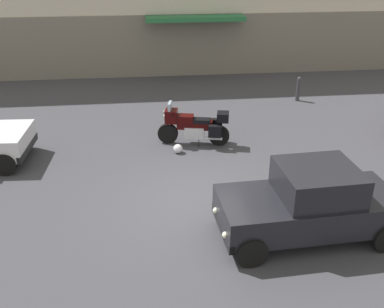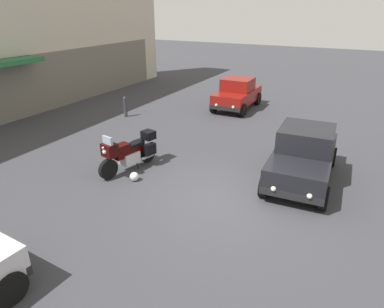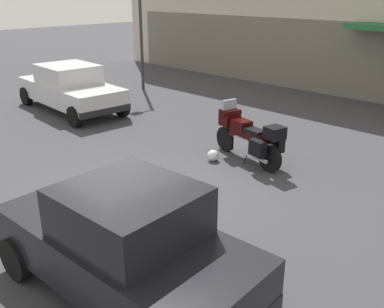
# 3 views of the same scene
# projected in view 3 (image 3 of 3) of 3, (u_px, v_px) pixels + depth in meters

# --- Properties ---
(ground_plane) EXTENTS (80.00, 80.00, 0.00)m
(ground_plane) POSITION_uv_depth(u_px,v_px,m) (126.00, 204.00, 8.35)
(ground_plane) COLOR #38383D
(motorcycle) EXTENTS (2.24, 1.00, 1.36)m
(motorcycle) POSITION_uv_depth(u_px,v_px,m) (248.00, 137.00, 10.23)
(motorcycle) COLOR black
(motorcycle) RESTS_ON ground
(helmet) EXTENTS (0.28, 0.28, 0.28)m
(helmet) POSITION_uv_depth(u_px,v_px,m) (213.00, 155.00, 10.39)
(helmet) COLOR silver
(helmet) RESTS_ON ground
(car_hatchback_near) EXTENTS (3.94, 1.96, 1.64)m
(car_hatchback_near) POSITION_uv_depth(u_px,v_px,m) (126.00, 244.00, 5.57)
(car_hatchback_near) COLOR black
(car_hatchback_near) RESTS_ON ground
(car_sedan_far) EXTENTS (4.65, 2.14, 1.56)m
(car_sedan_far) POSITION_uv_depth(u_px,v_px,m) (70.00, 88.00, 14.52)
(car_sedan_far) COLOR silver
(car_sedan_far) RESTS_ON ground
(streetlamp_curbside) EXTENTS (0.28, 0.94, 4.90)m
(streetlamp_curbside) POSITION_uv_depth(u_px,v_px,m) (137.00, 15.00, 16.74)
(streetlamp_curbside) COLOR #2D2D33
(streetlamp_curbside) RESTS_ON ground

